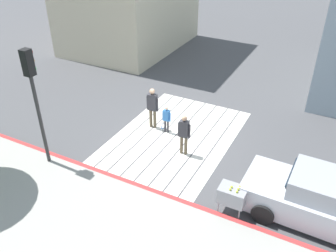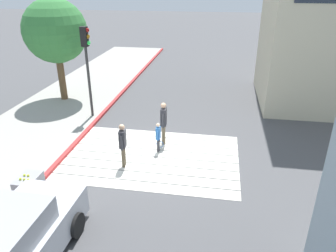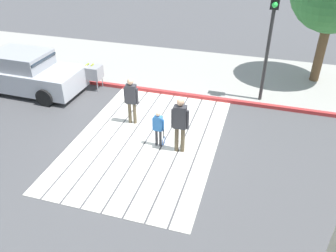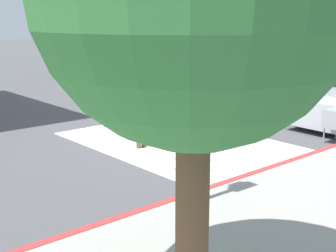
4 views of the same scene
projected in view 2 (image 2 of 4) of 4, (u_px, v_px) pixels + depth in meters
ground_plane at (152, 157)px, 12.04m from camera, size 120.00×120.00×0.00m
crosswalk_stripes at (152, 157)px, 12.03m from camera, size 6.40×4.35×0.01m
sidewalk_west at (16, 144)px, 12.84m from camera, size 4.80×40.00×0.12m
curb_painted at (71, 148)px, 12.49m from camera, size 0.16×40.00×0.13m
car_parked_near_curb at (8, 248)px, 6.98m from camera, size 2.06×4.34×1.57m
traffic_light_corner at (87, 55)px, 14.17m from camera, size 0.39×0.28×4.24m
street_tree at (57, 33)px, 16.04m from camera, size 3.20×3.20×5.32m
tennis_ball_cart at (29, 185)px, 9.20m from camera, size 0.56×0.80×1.02m
pedestrian_adult_lead at (164, 120)px, 12.59m from camera, size 0.25×0.51×1.76m
pedestrian_adult_trailing at (123, 142)px, 11.06m from camera, size 0.24×0.48×1.63m
pedestrian_child_with_racket at (158, 136)px, 12.15m from camera, size 0.28×0.37×1.19m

